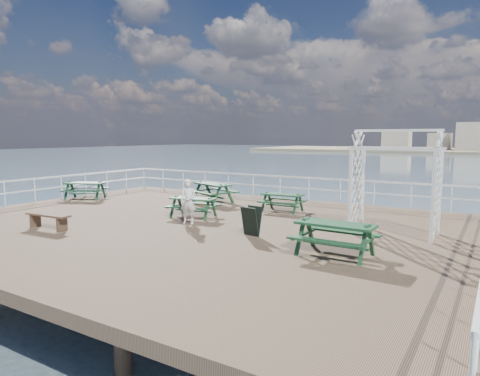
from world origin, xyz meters
name	(u,v)px	position (x,y,z in m)	size (l,w,h in m)	color
ground	(191,227)	(0.00, 0.00, -0.15)	(18.00, 14.00, 0.30)	brown
railing	(230,190)	(-0.07, 2.57, 0.87)	(17.77, 13.76, 1.10)	white
picnic_table_a	(85,187)	(-7.80, 1.87, 0.57)	(2.28, 2.11, 0.89)	#153B1F
picnic_table_b	(212,189)	(-2.05, 4.17, 0.62)	(2.43, 2.21, 0.97)	#153B1F
picnic_table_c	(282,199)	(1.66, 3.71, 0.50)	(1.64, 1.33, 0.79)	#153B1F
picnic_table_d	(193,203)	(-0.61, 0.92, 0.52)	(1.86, 1.59, 0.81)	#153B1F
picnic_table_e	(335,232)	(5.54, -1.28, 0.60)	(1.96, 1.59, 0.93)	#153B1F
flat_bench_near	(48,218)	(-3.30, -3.15, 0.37)	(1.73, 0.49, 0.49)	brown
trellis_arbor	(395,188)	(6.25, 1.99, 1.40)	(2.56, 1.40, 3.16)	white
sandwich_board	(252,221)	(2.71, -0.53, 0.43)	(0.59, 0.47, 0.89)	black
person	(188,202)	(-0.01, -0.11, 0.75)	(0.55, 0.36, 1.50)	white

